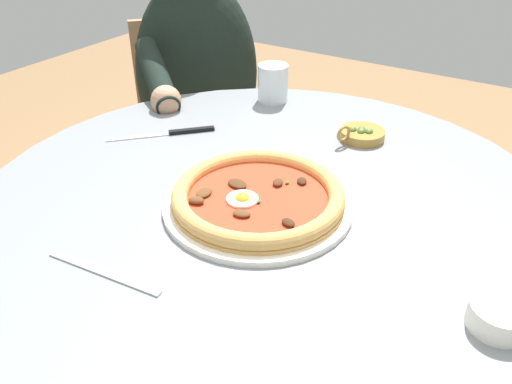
# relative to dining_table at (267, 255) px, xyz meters

# --- Properties ---
(dining_table) EXTENTS (0.99, 0.99, 0.76)m
(dining_table) POSITION_rel_dining_table_xyz_m (0.00, 0.00, 0.00)
(dining_table) COLOR gray
(dining_table) RESTS_ON ground
(pizza_on_plate) EXTENTS (0.31, 0.31, 0.04)m
(pizza_on_plate) POSITION_rel_dining_table_xyz_m (0.04, 0.01, 0.15)
(pizza_on_plate) COLOR white
(pizza_on_plate) RESTS_ON dining_table
(water_glass) EXTENTS (0.07, 0.07, 0.09)m
(water_glass) POSITION_rel_dining_table_xyz_m (-0.36, -0.20, 0.17)
(water_glass) COLOR silver
(water_glass) RESTS_ON dining_table
(steak_knife) EXTENTS (0.17, 0.16, 0.01)m
(steak_knife) POSITION_rel_dining_table_xyz_m (-0.10, -0.28, 0.13)
(steak_knife) COLOR silver
(steak_knife) RESTS_ON dining_table
(ramekin_capers) EXTENTS (0.07, 0.07, 0.03)m
(ramekin_capers) POSITION_rel_dining_table_xyz_m (0.11, 0.38, 0.15)
(ramekin_capers) COLOR white
(ramekin_capers) RESTS_ON dining_table
(olive_pan) EXTENTS (0.11, 0.09, 0.04)m
(olive_pan) POSITION_rel_dining_table_xyz_m (-0.28, 0.05, 0.14)
(olive_pan) COLOR olive
(olive_pan) RESTS_ON dining_table
(fork_utensil) EXTENTS (0.03, 0.19, 0.00)m
(fork_utensil) POSITION_rel_dining_table_xyz_m (0.29, -0.09, 0.13)
(fork_utensil) COLOR #BCBCC1
(fork_utensil) RESTS_ON dining_table
(diner_person) EXTENTS (0.56, 0.44, 1.17)m
(diner_person) POSITION_rel_dining_table_xyz_m (-0.49, -0.53, -0.11)
(diner_person) COLOR #282833
(diner_person) RESTS_ON ground
(cafe_chair_diner) EXTENTS (0.54, 0.54, 0.83)m
(cafe_chair_diner) POSITION_rel_dining_table_xyz_m (-0.58, -0.62, -0.12)
(cafe_chair_diner) COLOR #957050
(cafe_chair_diner) RESTS_ON ground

